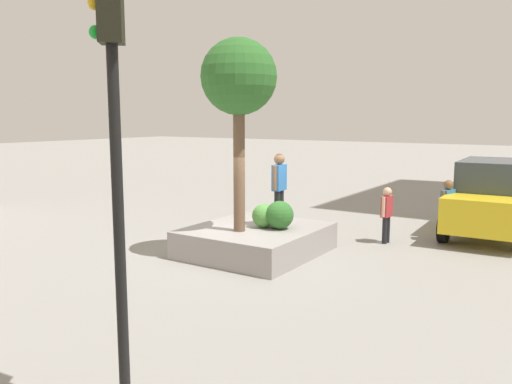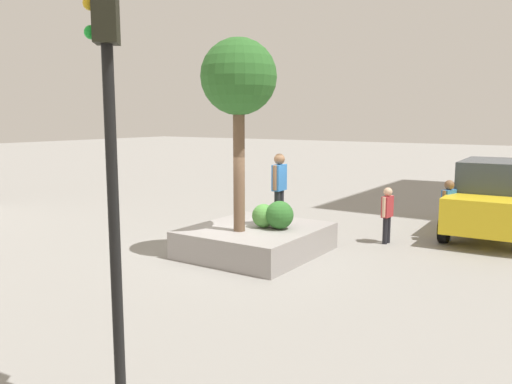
# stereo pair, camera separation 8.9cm
# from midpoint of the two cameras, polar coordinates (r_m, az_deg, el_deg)

# --- Properties ---
(ground_plane) EXTENTS (120.00, 120.00, 0.00)m
(ground_plane) POSITION_cam_midpoint_polar(r_m,az_deg,el_deg) (13.00, -1.27, -7.09)
(ground_plane) COLOR gray
(planter_ledge) EXTENTS (3.35, 2.99, 0.68)m
(planter_ledge) POSITION_cam_midpoint_polar(r_m,az_deg,el_deg) (13.16, -0.20, -5.36)
(planter_ledge) COLOR gray
(planter_ledge) RESTS_ON ground
(plaza_tree) EXTENTS (1.81, 1.81, 4.61)m
(plaza_tree) POSITION_cam_midpoint_polar(r_m,az_deg,el_deg) (12.38, -2.14, 12.27)
(plaza_tree) COLOR brown
(plaza_tree) RESTS_ON planter_ledge
(boxwood_shrub) EXTENTS (0.60, 0.60, 0.60)m
(boxwood_shrub) POSITION_cam_midpoint_polar(r_m,az_deg,el_deg) (12.99, 0.67, -2.64)
(boxwood_shrub) COLOR #4C8C3D
(boxwood_shrub) RESTS_ON planter_ledge
(hedge_clump) EXTENTS (0.70, 0.70, 0.70)m
(hedge_clump) POSITION_cam_midpoint_polar(r_m,az_deg,el_deg) (12.81, 2.43, -2.56)
(hedge_clump) COLOR #2D6628
(hedge_clump) RESTS_ON planter_ledge
(skateboard) EXTENTS (0.83, 0.45, 0.07)m
(skateboard) POSITION_cam_midpoint_polar(r_m,az_deg,el_deg) (13.24, 2.36, -3.51)
(skateboard) COLOR brown
(skateboard) RESTS_ON planter_ledge
(skateboarder) EXTENTS (0.60, 0.28, 1.78)m
(skateboarder) POSITION_cam_midpoint_polar(r_m,az_deg,el_deg) (13.07, 2.39, 0.98)
(skateboarder) COLOR black
(skateboarder) RESTS_ON skateboard
(taxi_cab) EXTENTS (4.83, 2.38, 2.21)m
(taxi_cab) POSITION_cam_midpoint_polar(r_m,az_deg,el_deg) (16.48, 24.51, -0.58)
(taxi_cab) COLOR gold
(taxi_cab) RESTS_ON ground
(traffic_light_corner) EXTENTS (0.37, 0.37, 5.02)m
(traffic_light_corner) POSITION_cam_midpoint_polar(r_m,az_deg,el_deg) (5.54, -15.93, 7.48)
(traffic_light_corner) COLOR black
(traffic_light_corner) RESTS_ON ground
(passerby_with_bag) EXTENTS (0.57, 0.32, 1.73)m
(passerby_with_bag) POSITION_cam_midpoint_polar(r_m,az_deg,el_deg) (15.27, 20.29, -1.46)
(passerby_with_bag) COLOR #8C9EB7
(passerby_with_bag) RESTS_ON ground
(pedestrian_crossing) EXTENTS (0.52, 0.24, 1.55)m
(pedestrian_crossing) POSITION_cam_midpoint_polar(r_m,az_deg,el_deg) (14.55, 14.12, -2.06)
(pedestrian_crossing) COLOR black
(pedestrian_crossing) RESTS_ON ground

